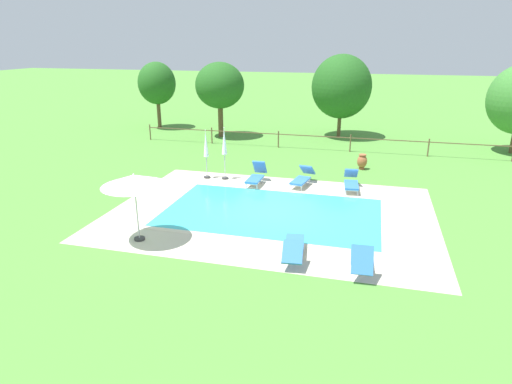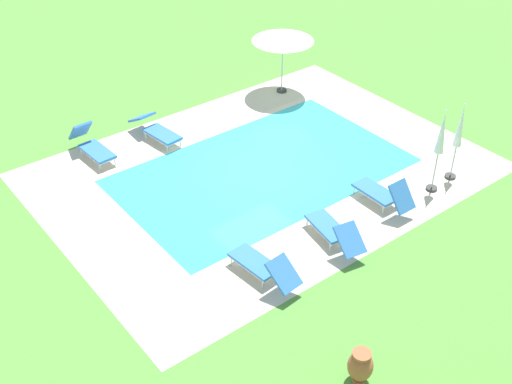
% 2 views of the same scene
% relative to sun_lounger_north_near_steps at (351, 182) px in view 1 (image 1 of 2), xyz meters
% --- Properties ---
extents(ground_plane, '(160.00, 160.00, 0.00)m').
position_rel_sun_lounger_north_near_steps_xyz_m(ground_plane, '(-2.85, -3.61, -0.38)').
color(ground_plane, '#518E38').
extents(pool_deck_paving, '(12.42, 9.13, 0.01)m').
position_rel_sun_lounger_north_near_steps_xyz_m(pool_deck_paving, '(-2.85, -3.61, -0.37)').
color(pool_deck_paving, beige).
rests_on(pool_deck_paving, ground).
extents(swimming_pool_water, '(8.34, 5.05, 0.01)m').
position_rel_sun_lounger_north_near_steps_xyz_m(swimming_pool_water, '(-2.85, -3.61, -0.37)').
color(swimming_pool_water, '#38C6D1').
rests_on(swimming_pool_water, ground).
extents(pool_coping_rim, '(8.82, 5.53, 0.01)m').
position_rel_sun_lounger_north_near_steps_xyz_m(pool_coping_rim, '(-2.85, -3.61, -0.37)').
color(pool_coping_rim, beige).
rests_on(pool_coping_rim, ground).
extents(sun_lounger_north_near_steps, '(0.77, 2.02, 0.87)m').
position_rel_sun_lounger_north_near_steps_xyz_m(sun_lounger_north_near_steps, '(0.00, 0.00, 0.00)').
color(sun_lounger_north_near_steps, '#3370BC').
rests_on(sun_lounger_north_near_steps, ground).
extents(sun_lounger_north_mid, '(0.84, 2.12, 0.74)m').
position_rel_sun_lounger_north_near_steps_xyz_m(sun_lounger_north_mid, '(-1.35, -7.09, -0.02)').
color(sun_lounger_north_mid, '#3370BC').
rests_on(sun_lounger_north_mid, ground).
extents(sun_lounger_north_far, '(0.62, 1.84, 1.00)m').
position_rel_sun_lounger_north_near_steps_xyz_m(sun_lounger_north_far, '(-4.36, -0.27, 0.02)').
color(sun_lounger_north_far, '#3370BC').
rests_on(sun_lounger_north_far, ground).
extents(sun_lounger_north_end, '(0.70, 1.90, 0.98)m').
position_rel_sun_lounger_north_near_steps_xyz_m(sun_lounger_north_end, '(0.70, -7.38, 0.02)').
color(sun_lounger_north_end, '#3370BC').
rests_on(sun_lounger_north_end, ground).
extents(sun_lounger_south_near_corner, '(0.94, 2.06, 0.86)m').
position_rel_sun_lounger_north_near_steps_xyz_m(sun_lounger_south_near_corner, '(-2.23, 0.05, -0.00)').
color(sun_lounger_south_near_corner, '#3370BC').
rests_on(sun_lounger_south_near_corner, ground).
extents(patio_umbrella_open_foreground, '(2.14, 2.14, 2.34)m').
position_rel_sun_lounger_north_near_steps_xyz_m(patio_umbrella_open_foreground, '(-6.60, -7.24, 1.72)').
color(patio_umbrella_open_foreground, '#383838').
rests_on(patio_umbrella_open_foreground, ground).
extents(patio_umbrella_closed_row_west, '(0.32, 0.32, 2.40)m').
position_rel_sun_lounger_north_near_steps_xyz_m(patio_umbrella_closed_row_west, '(-6.93, 0.01, 1.15)').
color(patio_umbrella_closed_row_west, '#383838').
rests_on(patio_umbrella_closed_row_west, ground).
extents(patio_umbrella_closed_row_centre, '(0.32, 0.32, 2.54)m').
position_rel_sun_lounger_north_near_steps_xyz_m(patio_umbrella_closed_row_centre, '(-6.02, 0.08, 1.30)').
color(patio_umbrella_closed_row_centre, '#383838').
rests_on(patio_umbrella_closed_row_centre, ground).
extents(terracotta_urn_near_fence, '(0.51, 0.51, 0.80)m').
position_rel_sun_lounger_north_near_steps_xyz_m(terracotta_urn_near_fence, '(0.35, 3.54, 0.05)').
color(terracotta_urn_near_fence, '#A85B38').
rests_on(terracotta_urn_near_fence, ground).
extents(perimeter_fence, '(22.31, 0.08, 1.05)m').
position_rel_sun_lounger_north_near_steps_xyz_m(perimeter_fence, '(-2.70, 7.30, 0.34)').
color(perimeter_fence, brown).
rests_on(perimeter_fence, ground).
extents(tree_west_mid, '(4.04, 4.04, 5.58)m').
position_rel_sun_lounger_north_near_steps_xyz_m(tree_west_mid, '(-1.52, 11.61, 3.06)').
color(tree_west_mid, brown).
rests_on(tree_west_mid, ground).
extents(tree_centre, '(3.32, 3.32, 5.07)m').
position_rel_sun_lounger_north_near_steps_xyz_m(tree_centre, '(-9.51, 9.53, 3.12)').
color(tree_centre, brown).
rests_on(tree_centre, ground).
extents(tree_east_mid, '(2.80, 2.80, 4.94)m').
position_rel_sun_lounger_north_near_steps_xyz_m(tree_east_mid, '(-15.18, 11.42, 2.98)').
color(tree_east_mid, brown).
rests_on(tree_east_mid, ground).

